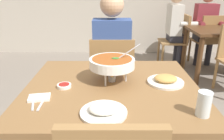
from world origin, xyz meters
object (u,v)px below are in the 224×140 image
at_px(sauce_dish, 64,86).
at_px(chair_diner_main, 112,75).
at_px(chair_bg_left, 209,38).
at_px(dining_table_far, 223,38).
at_px(patron_bg_right, 177,24).
at_px(drink_glass, 204,105).
at_px(patron_bg_left, 206,23).
at_px(dining_table_main, 112,101).
at_px(appetizer_plate, 166,80).
at_px(curry_bowl, 112,63).
at_px(diner_main, 112,52).
at_px(chair_bg_right, 178,37).
at_px(rice_plate, 103,110).

bearing_deg(sauce_dish, chair_diner_main, 69.34).
bearing_deg(chair_bg_left, chair_diner_main, -134.91).
bearing_deg(dining_table_far, patron_bg_right, 138.16).
relative_size(chair_diner_main, dining_table_far, 0.90).
xyz_separation_m(drink_glass, patron_bg_left, (1.18, 2.93, -0.07)).
bearing_deg(dining_table_main, sauce_dish, -175.06).
relative_size(chair_diner_main, sauce_dish, 10.00).
relative_size(patron_bg_left, patron_bg_right, 1.00).
bearing_deg(appetizer_plate, curry_bowl, 175.02).
bearing_deg(chair_diner_main, patron_bg_left, 47.72).
bearing_deg(dining_table_main, diner_main, 90.00).
bearing_deg(patron_bg_right, patron_bg_left, 9.03).
bearing_deg(patron_bg_left, curry_bowl, -123.03).
bearing_deg(chair_bg_right, dining_table_far, -45.16).
distance_m(diner_main, appetizer_plate, 0.85).
relative_size(dining_table_main, appetizer_plate, 4.63).
height_order(chair_diner_main, curry_bowl, curry_bowl).
xyz_separation_m(drink_glass, chair_bg_left, (1.24, 2.83, -0.30)).
xyz_separation_m(appetizer_plate, chair_bg_left, (1.33, 2.44, -0.27)).
distance_m(dining_table_main, appetizer_plate, 0.38).
bearing_deg(drink_glass, dining_table_far, 62.38).
height_order(curry_bowl, chair_bg_right, curry_bowl).
bearing_deg(appetizer_plate, chair_bg_right, 71.97).
relative_size(diner_main, patron_bg_left, 1.00).
height_order(diner_main, drink_glass, diner_main).
height_order(dining_table_main, chair_bg_right, chair_bg_right).
height_order(sauce_dish, chair_bg_left, chair_bg_left).
distance_m(rice_plate, chair_bg_right, 3.09).
distance_m(rice_plate, drink_glass, 0.50).
bearing_deg(rice_plate, diner_main, 87.90).
relative_size(rice_plate, appetizer_plate, 1.00).
bearing_deg(dining_table_far, drink_glass, -117.62).
bearing_deg(chair_bg_left, appetizer_plate, -118.70).
bearing_deg(appetizer_plate, chair_diner_main, 115.62).
bearing_deg(dining_table_far, patron_bg_left, 93.61).
bearing_deg(patron_bg_right, chair_bg_left, -1.70).
height_order(diner_main, patron_bg_left, same).
height_order(chair_diner_main, rice_plate, chair_diner_main).
height_order(dining_table_main, chair_bg_left, chair_bg_left).
height_order(rice_plate, chair_bg_left, chair_bg_left).
distance_m(appetizer_plate, dining_table_far, 2.35).
bearing_deg(dining_table_main, drink_glass, -37.80).
height_order(chair_bg_left, patron_bg_right, patron_bg_right).
bearing_deg(chair_bg_left, sauce_dish, -128.55).
relative_size(dining_table_main, chair_diner_main, 1.24).
bearing_deg(drink_glass, diner_main, 111.17).
xyz_separation_m(rice_plate, dining_table_far, (1.72, 2.32, -0.16)).
height_order(chair_diner_main, diner_main, diner_main).
distance_m(appetizer_plate, patron_bg_right, 2.57).
xyz_separation_m(rice_plate, appetizer_plate, (0.40, 0.38, 0.00)).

